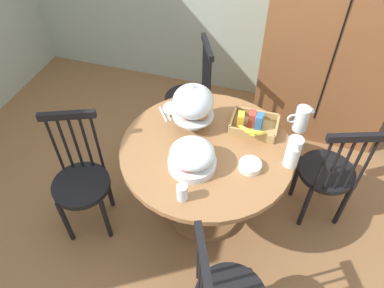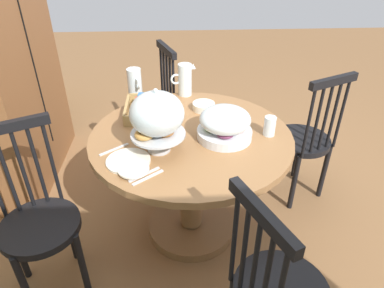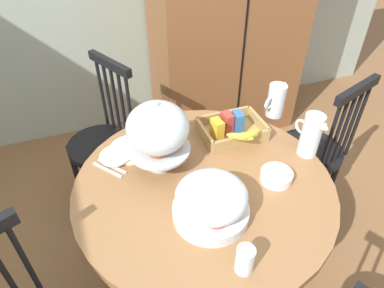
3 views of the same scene
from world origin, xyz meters
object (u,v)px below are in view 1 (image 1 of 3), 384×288
Objects in this scene: wooden_armoire at (337,31)px; milk_pitcher at (301,120)px; dining_table at (206,170)px; orange_juice_pitcher at (293,153)px; china_plate_small at (173,108)px; drinking_glass at (182,192)px; windsor_chair_far_side at (82,182)px; windsor_chair_by_cabinet at (328,174)px; china_plate_large at (186,109)px; fruit_platter_covered at (192,156)px; pastry_stand_with_dome at (193,103)px; cereal_basket at (253,125)px; windsor_chair_facing_door at (190,99)px; cereal_bowl at (250,166)px.

wooden_armoire is 1.01m from milk_pitcher.
dining_table is 0.62m from orange_juice_pitcher.
drinking_glass reaches higher than china_plate_small.
dining_table is at bearing 20.94° from windsor_chair_far_side.
windsor_chair_by_cabinet is 1.11m from china_plate_large.
wooden_armoire is at bearing 61.71° from dining_table.
china_plate_large is at bearing 111.96° from fruit_platter_covered.
pastry_stand_with_dome is 0.28m from china_plate_small.
milk_pitcher is (0.55, 0.35, 0.31)m from dining_table.
wooden_armoire is 10.79× the size of milk_pitcher.
cereal_basket is (-0.47, -1.08, -0.20)m from wooden_armoire.
cereal_basket is at bearing -3.72° from china_plate_small.
windsor_chair_facing_door is 0.59m from china_plate_small.
cereal_basket is (0.61, -0.54, 0.33)m from windsor_chair_facing_door.
windsor_chair_by_cabinet is 1.73m from windsor_chair_far_side.
dining_table is at bearing -147.65° from milk_pitcher.
drinking_glass is (0.02, -0.25, -0.03)m from fruit_platter_covered.
wooden_armoire is 1.59m from dining_table.
windsor_chair_facing_door is 8.86× the size of drinking_glass.
cereal_bowl reaches higher than dining_table.
orange_juice_pitcher is at bearing -21.62° from china_plate_large.
fruit_platter_covered is at bearing -138.42° from milk_pitcher.
drinking_glass is (0.22, -0.75, 0.05)m from china_plate_large.
pastry_stand_with_dome reaches higher than windsor_chair_facing_door.
windsor_chair_far_side reaches higher than china_plate_large.
cereal_basket reaches higher than drinking_glass.
windsor_chair_facing_door is 0.56m from china_plate_large.
windsor_chair_by_cabinet is 2.83× the size of pastry_stand_with_dome.
dining_table is (-0.72, -1.33, -0.47)m from wooden_armoire.
windsor_chair_by_cabinet is 1.20m from china_plate_small.
fruit_platter_covered is at bearing -152.90° from windsor_chair_by_cabinet.
windsor_chair_far_side is (-0.81, -0.31, -0.06)m from dining_table.
china_plate_small is at bearing -87.14° from windsor_chair_facing_door.
pastry_stand_with_dome is 0.43m from cereal_basket.
dining_table is at bearing -162.20° from windsor_chair_by_cabinet.
pastry_stand_with_dome is at bearing 166.65° from orange_juice_pitcher.
windsor_chair_by_cabinet is 1.00× the size of windsor_chair_far_side.
windsor_chair_by_cabinet reaches higher than dining_table.
windsor_chair_far_side is 0.83m from china_plate_small.
wooden_armoire reaches higher than china_plate_small.
windsor_chair_facing_door reaches higher than fruit_platter_covered.
fruit_platter_covered is at bearing -124.36° from cereal_basket.
cereal_bowl is (0.30, -0.10, 0.25)m from dining_table.
china_plate_large is 2.00× the size of drinking_glass.
wooden_armoire reaches higher than drinking_glass.
orange_juice_pitcher is at bearing 38.54° from drinking_glass.
milk_pitcher is at bearing 60.35° from cereal_bowl.
windsor_chair_facing_door is 3.25× the size of fruit_platter_covered.
dining_table is 0.52m from drinking_glass.
orange_juice_pitcher reaches higher than milk_pitcher.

